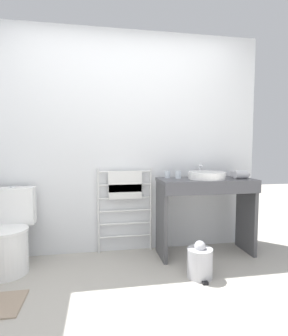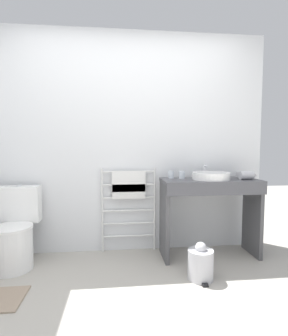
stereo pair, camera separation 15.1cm
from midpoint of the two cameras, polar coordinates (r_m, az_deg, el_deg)
The scene contains 10 objects.
wall_back at distance 3.02m, azimuth -1.60°, elevation 5.49°, with size 3.10×0.12×2.48m, color silver.
toilet at distance 2.93m, azimuth -25.02°, elevation -13.07°, with size 0.41×0.51×0.80m.
towel_radiator at distance 2.96m, azimuth -1.87°, elevation -5.32°, with size 0.62×0.06×0.95m.
vanity_counter at distance 2.95m, azimuth 15.61°, elevation -7.47°, with size 1.03×0.46×0.84m.
sink_basin at distance 2.91m, azimuth 15.81°, elevation -1.60°, with size 0.40×0.40×0.08m.
faucet at distance 3.08m, azimuth 14.50°, elevation -0.26°, with size 0.02×0.10×0.15m.
cup_near_wall at distance 2.92m, azimuth 7.37°, elevation -1.45°, with size 0.06×0.06×0.08m.
cup_near_edge at distance 2.90m, azimuth 9.72°, elevation -1.51°, with size 0.06×0.06×0.08m.
hair_dryer at distance 3.03m, azimuth 22.76°, elevation -1.47°, with size 0.19×0.18×0.09m.
trash_bin at distance 2.57m, azimuth 13.95°, elevation -19.52°, with size 0.23×0.26×0.34m.
Camera 2 is at (-0.17, -1.52, 1.19)m, focal length 28.00 mm.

